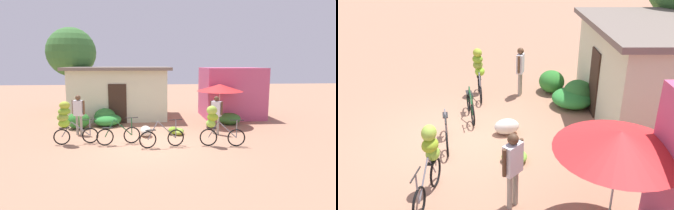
{
  "view_description": "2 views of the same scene",
  "coord_description": "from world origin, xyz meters",
  "views": [
    {
      "loc": [
        -0.08,
        -9.95,
        3.01
      ],
      "look_at": [
        0.87,
        1.7,
        1.25
      ],
      "focal_mm": 29.39,
      "sensor_mm": 36.0,
      "label": 1
    },
    {
      "loc": [
        8.47,
        1.19,
        4.73
      ],
      "look_at": [
        -0.15,
        1.24,
        0.85
      ],
      "focal_mm": 37.24,
      "sensor_mm": 36.0,
      "label": 2
    }
  ],
  "objects": [
    {
      "name": "banana_pile_on_ground",
      "position": [
        1.22,
        1.44,
        0.14
      ],
      "size": [
        0.75,
        0.63,
        0.35
      ],
      "color": "olive",
      "rests_on": "ground"
    },
    {
      "name": "hedge_bush_mid",
      "position": [
        -1.95,
        3.42,
        0.29
      ],
      "size": [
        1.33,
        1.34,
        0.57
      ],
      "primitive_type": "ellipsoid",
      "color": "#2D8635",
      "rests_on": "ground"
    },
    {
      "name": "bicycle_by_shop",
      "position": [
        2.43,
        -0.33,
        0.88
      ],
      "size": [
        1.66,
        0.43,
        1.51
      ],
      "color": "black",
      "rests_on": "ground"
    },
    {
      "name": "bicycle_near_pile",
      "position": [
        -1.11,
        0.17,
        0.36
      ],
      "size": [
        1.61,
        0.41,
        1.01
      ],
      "color": "black",
      "rests_on": "ground"
    },
    {
      "name": "market_umbrella",
      "position": [
        3.52,
        3.1,
        1.85
      ],
      "size": [
        2.23,
        2.23,
        2.03
      ],
      "color": "beige",
      "rests_on": "ground"
    },
    {
      "name": "person_vendor",
      "position": [
        -2.92,
        1.75,
        1.05
      ],
      "size": [
        0.56,
        0.3,
        1.71
      ],
      "color": "gray",
      "rests_on": "ground"
    },
    {
      "name": "person_bystander",
      "position": [
        2.91,
        1.35,
        1.01
      ],
      "size": [
        0.46,
        0.41,
        1.65
      ],
      "color": "gray",
      "rests_on": "ground"
    },
    {
      "name": "ground_plane",
      "position": [
        0.0,
        0.0,
        0.0
      ],
      "size": [
        60.0,
        60.0,
        0.0
      ],
      "primitive_type": "plane",
      "color": "#A07257"
    },
    {
      "name": "hedge_bush_front_left",
      "position": [
        -3.23,
        2.89,
        0.39
      ],
      "size": [
        1.05,
        0.9,
        0.77
      ],
      "primitive_type": "ellipsoid",
      "color": "#2E7B2C",
      "rests_on": "ground"
    },
    {
      "name": "hedge_bush_by_door",
      "position": [
        4.07,
        3.18,
        0.29
      ],
      "size": [
        1.11,
        0.95,
        0.58
      ],
      "primitive_type": "ellipsoid",
      "color": "#356E2B",
      "rests_on": "ground"
    },
    {
      "name": "tree_behind_building",
      "position": [
        -4.67,
        7.91,
        3.68
      ],
      "size": [
        3.04,
        3.04,
        5.23
      ],
      "color": "brown",
      "rests_on": "ground"
    },
    {
      "name": "produce_sack",
      "position": [
        -0.09,
        1.26,
        0.22
      ],
      "size": [
        0.58,
        0.78,
        0.44
      ],
      "primitive_type": "ellipsoid",
      "rotation": [
        0.0,
        0.0,
        1.79
      ],
      "color": "silver",
      "rests_on": "ground"
    },
    {
      "name": "bicycle_center_loaded",
      "position": [
        0.49,
        -0.32,
        0.35
      ],
      "size": [
        1.66,
        0.35,
        1.01
      ],
      "color": "black",
      "rests_on": "ground"
    },
    {
      "name": "bicycle_leftmost",
      "position": [
        -3.02,
        0.31,
        0.97
      ],
      "size": [
        1.62,
        0.48,
        1.64
      ],
      "color": "black",
      "rests_on": "ground"
    },
    {
      "name": "building_low",
      "position": [
        -1.5,
        5.61,
        1.43
      ],
      "size": [
        5.56,
        3.82,
        2.82
      ],
      "color": "beige",
      "rests_on": "ground"
    },
    {
      "name": "shop_pink",
      "position": [
        4.74,
        5.2,
        1.39
      ],
      "size": [
        3.2,
        2.8,
        2.78
      ],
      "primitive_type": "cube",
      "color": "#BD4D76",
      "rests_on": "ground"
    },
    {
      "name": "hedge_bush_front_right",
      "position": [
        -2.1,
        3.63,
        0.41
      ],
      "size": [
        1.04,
        0.97,
        0.83
      ],
      "primitive_type": "ellipsoid",
      "color": "#327931",
      "rests_on": "ground"
    }
  ]
}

